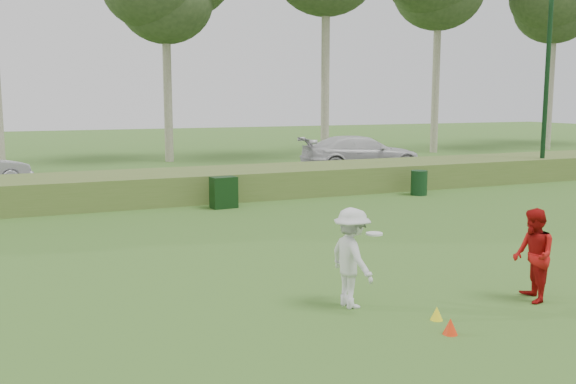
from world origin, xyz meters
name	(u,v)px	position (x,y,z in m)	size (l,w,h in m)	color
ground	(385,306)	(0.00, 0.00, 0.00)	(120.00, 120.00, 0.00)	#336120
reed_strip	(193,185)	(0.00, 12.00, 0.45)	(80.00, 3.00, 0.90)	#4D6729
park_road	(162,180)	(0.00, 17.00, 0.03)	(80.00, 6.00, 0.06)	#2D2D2D
lamp_post	(549,38)	(14.00, 11.00, 5.59)	(0.70, 0.70, 8.18)	black
player_white	(352,258)	(-0.52, 0.19, 0.80)	(0.86, 1.06, 1.59)	silver
player_red	(533,255)	(2.34, -0.71, 0.77)	(0.74, 0.58, 1.53)	#A70F0E
cone_orange	(450,326)	(0.18, -1.43, 0.12)	(0.21, 0.21, 0.23)	#F9330D
cone_yellow	(437,313)	(0.36, -0.87, 0.10)	(0.19, 0.19, 0.21)	yellow
utility_cabinet	(224,192)	(0.37, 9.83, 0.47)	(0.76, 0.47, 0.95)	black
trash_bin	(419,183)	(7.28, 9.71, 0.42)	(0.56, 0.56, 0.84)	black
car_right	(362,154)	(8.73, 16.25, 0.84)	(2.20, 5.40, 1.57)	silver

